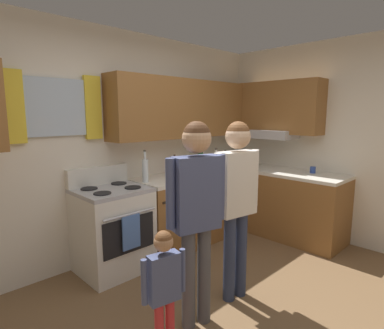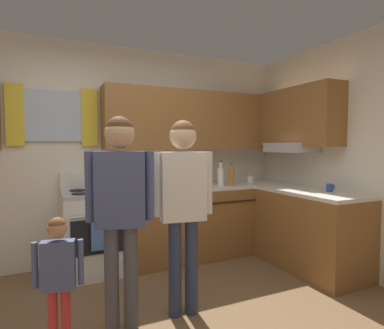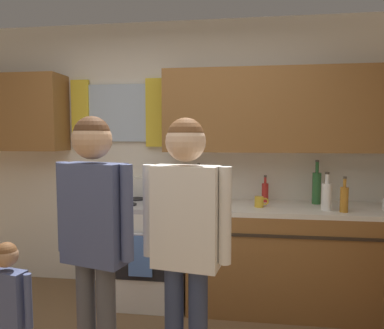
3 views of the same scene
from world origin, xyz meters
TOP-DOWN VIEW (x-y plane):
  - back_wall_unit at (0.07, 1.81)m, footprint 4.60×0.42m
  - kitchen_counter_run at (1.50, 1.20)m, footprint 2.15×1.86m
  - stove_oven at (-0.22, 1.54)m, footprint 0.70×0.67m
  - bottle_milk_white at (1.29, 1.42)m, footprint 0.08×0.08m
  - bottle_wine_green at (1.26, 1.69)m, footprint 0.08×0.08m
  - bottle_sauce_red at (0.81, 1.72)m, footprint 0.06×0.06m
  - bottle_oil_amber at (1.41, 1.36)m, footprint 0.06×0.06m
  - bottle_tall_clear at (0.22, 1.54)m, footprint 0.07×0.07m
  - mug_mustard_yellow at (0.75, 1.47)m, footprint 0.12×0.08m
  - adult_holding_child at (-0.22, 0.29)m, footprint 0.49×0.25m
  - adult_in_plaid at (0.29, 0.31)m, footprint 0.49×0.22m
  - small_child at (-0.67, 0.15)m, footprint 0.31×0.13m

SIDE VIEW (x-z plane):
  - kitchen_counter_run at x=1.50m, z-range 0.00..0.90m
  - stove_oven at x=-0.22m, z-range -0.08..1.02m
  - small_child at x=-0.67m, z-range 0.12..1.06m
  - mug_mustard_yellow at x=0.75m, z-range 0.90..0.99m
  - bottle_sauce_red at x=0.81m, z-range 0.87..1.12m
  - bottle_oil_amber at x=1.41m, z-range 0.87..1.15m
  - adult_in_plaid at x=0.29m, z-range 0.21..1.82m
  - adult_holding_child at x=-0.22m, z-range 0.21..1.83m
  - bottle_milk_white at x=1.29m, z-range 0.86..1.18m
  - bottle_tall_clear at x=0.22m, z-range 0.86..1.22m
  - bottle_wine_green at x=1.26m, z-range 0.85..1.25m
  - back_wall_unit at x=0.07m, z-range 0.18..2.78m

